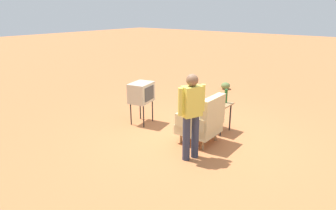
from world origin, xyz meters
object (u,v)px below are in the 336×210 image
at_px(armchair, 203,121).
at_px(side_table, 217,108).
at_px(soda_can_red, 213,103).
at_px(flower_vase, 218,100).
at_px(bottle_wine_green, 226,96).
at_px(tv_on_stand, 141,93).
at_px(person_standing, 191,112).

xyz_separation_m(armchair, side_table, (-0.77, -0.09, 0.07)).
relative_size(soda_can_red, flower_vase, 0.46).
xyz_separation_m(soda_can_red, bottle_wine_green, (-0.34, 0.13, 0.10)).
distance_m(side_table, soda_can_red, 0.24).
bearing_deg(tv_on_stand, armchair, 87.75).
height_order(armchair, tv_on_stand, armchair).
bearing_deg(person_standing, side_table, -169.80).
relative_size(armchair, person_standing, 0.65).
bearing_deg(bottle_wine_green, armchair, -1.37).
bearing_deg(flower_vase, armchair, -3.20).
bearing_deg(bottle_wine_green, tv_on_stand, -64.97).
bearing_deg(bottle_wine_green, soda_can_red, -20.55).
bearing_deg(soda_can_red, flower_vase, 78.05).
distance_m(armchair, person_standing, 0.86).
xyz_separation_m(side_table, flower_vase, (0.21, 0.12, 0.25)).
height_order(armchair, flower_vase, armchair).
bearing_deg(tv_on_stand, soda_can_red, 106.90).
bearing_deg(side_table, bottle_wine_green, 143.54).
xyz_separation_m(armchair, person_standing, (0.72, 0.17, 0.44)).
distance_m(person_standing, flower_vase, 1.29).
distance_m(tv_on_stand, soda_can_red, 1.78).
height_order(armchair, person_standing, person_standing).
height_order(tv_on_stand, person_standing, person_standing).
height_order(tv_on_stand, flower_vase, tv_on_stand).
xyz_separation_m(tv_on_stand, soda_can_red, (-0.52, 1.70, -0.05)).
distance_m(tv_on_stand, flower_vase, 1.90).
height_order(armchair, soda_can_red, armchair).
bearing_deg(soda_can_red, side_table, 176.52).
bearing_deg(side_table, armchair, 6.91).
bearing_deg(tv_on_stand, bottle_wine_green, 115.03).
distance_m(armchair, bottle_wine_green, 0.99).
bearing_deg(soda_can_red, person_standing, 12.04).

